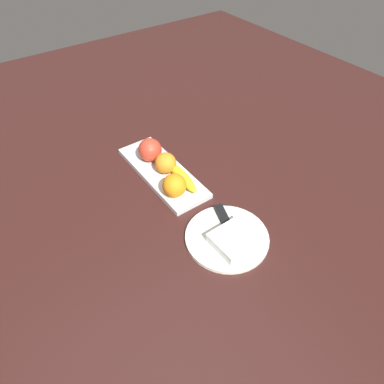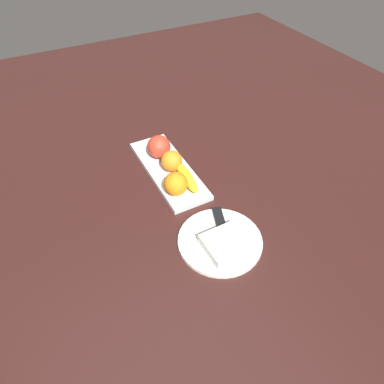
{
  "view_description": "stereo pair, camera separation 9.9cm",
  "coord_description": "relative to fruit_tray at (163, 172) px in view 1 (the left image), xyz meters",
  "views": [
    {
      "loc": [
        0.72,
        -0.41,
        0.74
      ],
      "look_at": [
        0.14,
        0.0,
        0.05
      ],
      "focal_mm": 32.42,
      "sensor_mm": 36.0,
      "label": 1
    },
    {
      "loc": [
        0.77,
        -0.33,
        0.74
      ],
      "look_at": [
        0.14,
        0.0,
        0.05
      ],
      "focal_mm": 32.42,
      "sensor_mm": 36.0,
      "label": 2
    }
  ],
  "objects": [
    {
      "name": "fruit_tray",
      "position": [
        0.0,
        0.0,
        0.0
      ],
      "size": [
        0.36,
        0.13,
        0.02
      ],
      "primitive_type": "cube",
      "color": "silver",
      "rests_on": "ground_plane"
    },
    {
      "name": "orange_near_apple",
      "position": [
        0.01,
        0.01,
        0.04
      ],
      "size": [
        0.07,
        0.07,
        0.07
      ],
      "primitive_type": "sphere",
      "color": "orange",
      "rests_on": "fruit_tray"
    },
    {
      "name": "ground_plane",
      "position": [
        0.02,
        -0.0,
        -0.01
      ],
      "size": [
        2.4,
        2.4,
        0.0
      ],
      "primitive_type": "plane",
      "color": "#351816"
    },
    {
      "name": "knife",
      "position": [
        0.28,
        0.03,
        0.01
      ],
      "size": [
        0.18,
        0.08,
        0.01
      ],
      "rotation": [
        0.0,
        0.0,
        -0.33
      ],
      "color": "silver",
      "rests_on": "dinner_plate"
    },
    {
      "name": "banana",
      "position": [
        0.08,
        0.02,
        0.03
      ],
      "size": [
        0.15,
        0.04,
        0.03
      ],
      "primitive_type": "ellipsoid",
      "rotation": [
        0.0,
        0.0,
        3.07
      ],
      "color": "yellow",
      "rests_on": "fruit_tray"
    },
    {
      "name": "apple",
      "position": [
        -0.07,
        -0.0,
        0.05
      ],
      "size": [
        0.08,
        0.08,
        0.08
      ],
      "primitive_type": "sphere",
      "color": "red",
      "rests_on": "fruit_tray"
    },
    {
      "name": "orange_near_banana",
      "position": [
        0.11,
        -0.03,
        0.04
      ],
      "size": [
        0.07,
        0.07,
        0.07
      ],
      "primitive_type": "sphere",
      "color": "orange",
      "rests_on": "fruit_tray"
    },
    {
      "name": "folded_napkin",
      "position": [
        0.35,
        -0.0,
        0.02
      ],
      "size": [
        0.1,
        0.11,
        0.03
      ],
      "primitive_type": "cube",
      "rotation": [
        0.0,
        0.0,
        0.01
      ],
      "color": "white",
      "rests_on": "dinner_plate"
    },
    {
      "name": "dinner_plate",
      "position": [
        0.32,
        -0.0,
        -0.0
      ],
      "size": [
        0.22,
        0.22,
        0.01
      ],
      "primitive_type": "cylinder",
      "color": "white",
      "rests_on": "ground_plane"
    }
  ]
}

